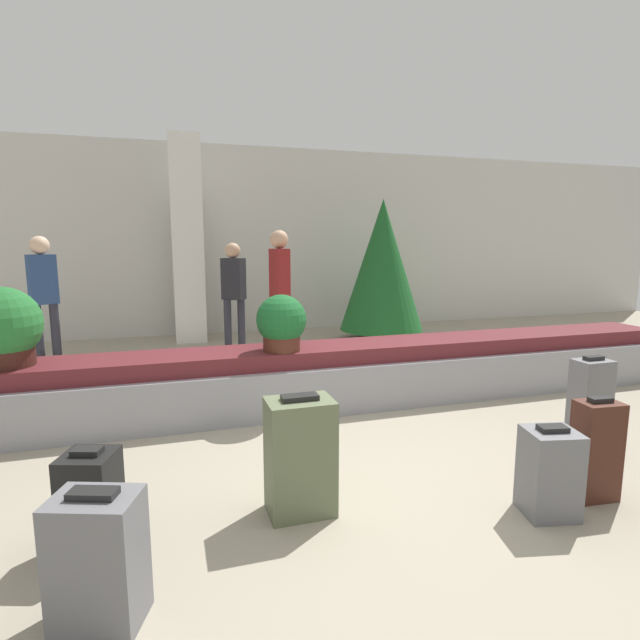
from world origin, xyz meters
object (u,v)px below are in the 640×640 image
(potted_plant_1, at_px, (281,323))
(traveler_2, at_px, (234,288))
(suitcase_0, at_px, (589,406))
(suitcase_2, at_px, (596,450))
(pillar, at_px, (187,241))
(suitcase_3, at_px, (98,560))
(traveler_0, at_px, (43,289))
(suitcase_4, at_px, (300,456))
(potted_plant_0, at_px, (2,328))
(traveler_1, at_px, (280,282))
(decorated_tree, at_px, (382,265))
(suitcase_1, at_px, (549,472))
(suitcase_6, at_px, (91,502))

(potted_plant_1, xyz_separation_m, traveler_2, (-0.05, 2.90, 0.07))
(suitcase_0, distance_m, potted_plant_1, 2.58)
(suitcase_0, height_order, suitcase_2, suitcase_0)
(pillar, height_order, suitcase_3, pillar)
(potted_plant_1, height_order, traveler_2, traveler_2)
(pillar, bearing_deg, traveler_0, -149.92)
(suitcase_4, bearing_deg, potted_plant_1, 80.73)
(suitcase_0, height_order, potted_plant_0, potted_plant_0)
(traveler_1, relative_size, traveler_2, 1.11)
(decorated_tree, bearing_deg, suitcase_3, -124.64)
(pillar, height_order, suitcase_1, pillar)
(potted_plant_1, bearing_deg, pillar, 99.50)
(decorated_tree, bearing_deg, potted_plant_1, -128.26)
(potted_plant_1, bearing_deg, traveler_0, 132.37)
(suitcase_4, bearing_deg, potted_plant_0, 137.47)
(suitcase_3, distance_m, traveler_0, 5.22)
(suitcase_1, height_order, suitcase_4, suitcase_4)
(suitcase_3, bearing_deg, suitcase_0, 32.22)
(pillar, xyz_separation_m, traveler_0, (-1.85, -1.07, -0.61))
(suitcase_3, bearing_deg, decorated_tree, 74.51)
(suitcase_0, xyz_separation_m, traveler_1, (-1.55, 3.69, 0.68))
(traveler_1, bearing_deg, suitcase_6, 144.19)
(pillar, xyz_separation_m, suitcase_2, (2.15, -5.90, -1.29))
(traveler_2, distance_m, decorated_tree, 2.38)
(suitcase_4, relative_size, traveler_1, 0.41)
(traveler_1, bearing_deg, decorated_tree, -77.32)
(suitcase_1, distance_m, traveler_0, 6.11)
(suitcase_2, xyz_separation_m, potted_plant_0, (-3.76, 2.19, 0.59))
(traveler_2, relative_size, decorated_tree, 0.70)
(suitcase_2, height_order, traveler_0, traveler_0)
(suitcase_1, height_order, suitcase_6, suitcase_6)
(suitcase_0, height_order, suitcase_1, suitcase_0)
(suitcase_0, xyz_separation_m, suitcase_3, (-3.33, -0.77, -0.08))
(pillar, xyz_separation_m, suitcase_3, (-0.67, -6.11, -1.31))
(suitcase_3, relative_size, suitcase_6, 1.07)
(suitcase_6, bearing_deg, decorated_tree, 69.57)
(suitcase_3, relative_size, suitcase_4, 0.83)
(potted_plant_1, relative_size, traveler_1, 0.30)
(suitcase_6, bearing_deg, potted_plant_1, 69.28)
(traveler_1, bearing_deg, suitcase_0, -167.36)
(suitcase_0, distance_m, suitcase_2, 0.76)
(suitcase_6, height_order, decorated_tree, decorated_tree)
(potted_plant_1, distance_m, traveler_1, 2.21)
(suitcase_1, bearing_deg, suitcase_0, 46.59)
(suitcase_1, bearing_deg, suitcase_6, -177.14)
(suitcase_1, bearing_deg, suitcase_4, 174.00)
(suitcase_1, distance_m, suitcase_4, 1.46)
(pillar, relative_size, traveler_1, 1.84)
(pillar, bearing_deg, suitcase_3, -96.28)
(pillar, distance_m, traveler_0, 2.23)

